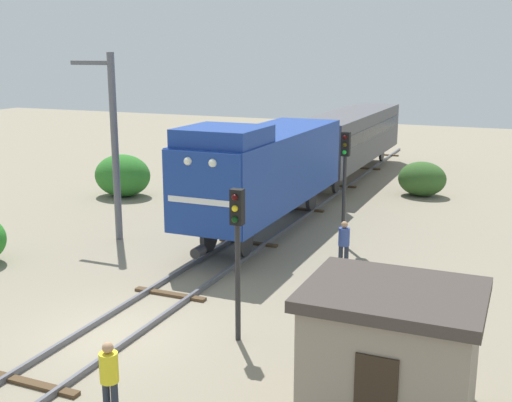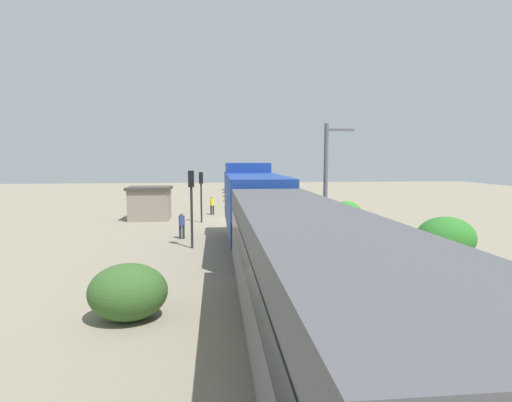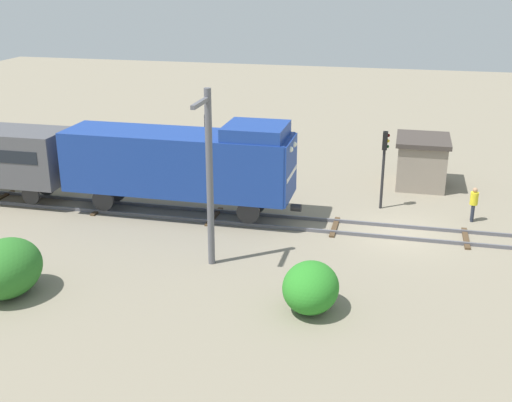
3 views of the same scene
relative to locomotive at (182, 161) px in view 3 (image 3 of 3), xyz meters
The scene contains 12 objects.
ground_plane 10.79m from the locomotive, 90.00° to the right, with size 106.50×106.50×0.00m, color gray.
railway_track 10.77m from the locomotive, 90.00° to the right, with size 2.40×71.00×0.16m.
locomotive is the anchor object (origin of this frame).
traffic_signal_near 9.97m from the locomotive, 71.28° to the right, with size 0.32×0.34×3.99m.
traffic_signal_mid 3.42m from the locomotive, ahead, with size 0.32×0.34×4.36m.
worker_near_track 14.13m from the locomotive, 80.15° to the right, with size 0.38×0.38×1.70m.
worker_by_signal 5.47m from the locomotive, 35.72° to the right, with size 0.38×0.38×1.70m.
catenary_mast 5.97m from the locomotive, 149.70° to the right, with size 1.94×0.28×7.26m.
relay_hut 13.71m from the locomotive, 56.65° to the right, with size 3.50×2.90×2.74m.
bush_near 10.15m from the locomotive, 158.93° to the left, with size 2.97×2.43×2.16m, color #2B7026.
bush_mid 11.07m from the locomotive, 136.50° to the right, with size 2.45×2.00×1.78m, color #2B8326.
bush_far 11.01m from the locomotive, 63.85° to the left, with size 2.44×2.00×1.77m, color #335A26.
Camera 3 is at (-28.03, 0.17, 11.43)m, focal length 45.00 mm.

